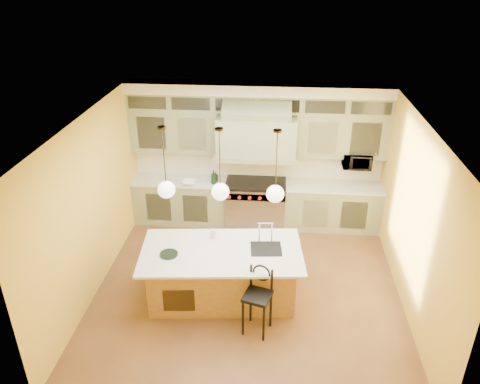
# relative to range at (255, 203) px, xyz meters

# --- Properties ---
(floor) EXTENTS (5.00, 5.00, 0.00)m
(floor) POSITION_rel_range_xyz_m (0.00, -2.14, -0.49)
(floor) COLOR brown
(floor) RESTS_ON ground
(ceiling) EXTENTS (5.00, 5.00, 0.00)m
(ceiling) POSITION_rel_range_xyz_m (0.00, -2.14, 2.41)
(ceiling) COLOR white
(ceiling) RESTS_ON wall_back
(wall_back) EXTENTS (5.00, 0.00, 5.00)m
(wall_back) POSITION_rel_range_xyz_m (0.00, 0.36, 0.96)
(wall_back) COLOR gold
(wall_back) RESTS_ON ground
(wall_front) EXTENTS (5.00, 0.00, 5.00)m
(wall_front) POSITION_rel_range_xyz_m (0.00, -4.64, 0.96)
(wall_front) COLOR gold
(wall_front) RESTS_ON ground
(wall_left) EXTENTS (0.00, 5.00, 5.00)m
(wall_left) POSITION_rel_range_xyz_m (-2.50, -2.14, 0.96)
(wall_left) COLOR gold
(wall_left) RESTS_ON ground
(wall_right) EXTENTS (0.00, 5.00, 5.00)m
(wall_right) POSITION_rel_range_xyz_m (2.50, -2.14, 0.96)
(wall_right) COLOR gold
(wall_right) RESTS_ON ground
(back_cabinetry) EXTENTS (5.00, 0.77, 2.90)m
(back_cabinetry) POSITION_rel_range_xyz_m (0.00, 0.09, 0.94)
(back_cabinetry) COLOR gray
(back_cabinetry) RESTS_ON floor
(range) EXTENTS (1.20, 0.74, 0.96)m
(range) POSITION_rel_range_xyz_m (0.00, 0.00, 0.00)
(range) COLOR silver
(range) RESTS_ON floor
(kitchen_island) EXTENTS (2.60, 1.55, 1.35)m
(kitchen_island) POSITION_rel_range_xyz_m (-0.39, -2.40, -0.01)
(kitchen_island) COLOR brown
(kitchen_island) RESTS_ON floor
(counter_stool) EXTENTS (0.47, 0.47, 1.07)m
(counter_stool) POSITION_rel_range_xyz_m (0.21, -3.10, 0.12)
(counter_stool) COLOR black
(counter_stool) RESTS_ON floor
(microwave) EXTENTS (0.54, 0.37, 0.30)m
(microwave) POSITION_rel_range_xyz_m (1.95, 0.11, 0.96)
(microwave) COLOR black
(microwave) RESTS_ON back_cabinetry
(oil_bottle_a) EXTENTS (0.12, 0.12, 0.29)m
(oil_bottle_a) POSITION_rel_range_xyz_m (-0.84, -0.11, 0.60)
(oil_bottle_a) COLOR black
(oil_bottle_a) RESTS_ON back_cabinetry
(oil_bottle_b) EXTENTS (0.09, 0.09, 0.20)m
(oil_bottle_b) POSITION_rel_range_xyz_m (-0.81, 0.01, 0.55)
(oil_bottle_b) COLOR black
(oil_bottle_b) RESTS_ON back_cabinetry
(fruit_bowl) EXTENTS (0.33, 0.33, 0.07)m
(fruit_bowl) POSITION_rel_range_xyz_m (-1.31, -0.19, 0.49)
(fruit_bowl) COLOR white
(fruit_bowl) RESTS_ON back_cabinetry
(cup) EXTENTS (0.11, 0.11, 0.10)m
(cup) POSITION_rel_range_xyz_m (-0.58, -2.07, 0.48)
(cup) COLOR silver
(cup) RESTS_ON kitchen_island
(pendant_left) EXTENTS (0.26, 0.26, 1.11)m
(pendant_left) POSITION_rel_range_xyz_m (-1.20, -2.39, 1.46)
(pendant_left) COLOR #2D2319
(pendant_left) RESTS_ON ceiling
(pendant_center) EXTENTS (0.26, 0.26, 1.11)m
(pendant_center) POSITION_rel_range_xyz_m (-0.40, -2.39, 1.46)
(pendant_center) COLOR #2D2319
(pendant_center) RESTS_ON ceiling
(pendant_right) EXTENTS (0.26, 0.26, 1.11)m
(pendant_right) POSITION_rel_range_xyz_m (0.40, -2.39, 1.46)
(pendant_right) COLOR #2D2319
(pendant_right) RESTS_ON ceiling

